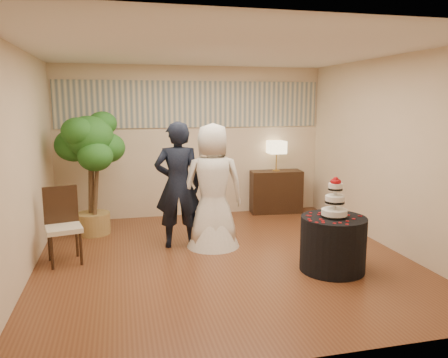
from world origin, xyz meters
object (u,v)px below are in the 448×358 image
object	(u,v)px
bride	(213,186)
side_chair	(64,226)
console	(276,191)
groom	(178,185)
wedding_cake	(335,197)
ficus_tree	(91,173)
table_lamp	(276,156)
cake_table	(333,244)

from	to	relation	value
bride	side_chair	world-z (taller)	bride
console	side_chair	size ratio (longest dim) A/B	0.97
groom	wedding_cake	world-z (taller)	groom
ficus_tree	console	bearing A→B (deg)	10.94
table_lamp	groom	bearing A→B (deg)	-142.68
cake_table	ficus_tree	xyz separation A→B (m)	(-3.08, 2.37, 0.67)
groom	side_chair	size ratio (longest dim) A/B	1.83
console	ficus_tree	xyz separation A→B (m)	(-3.42, -0.66, 0.61)
cake_table	side_chair	xyz separation A→B (m)	(-3.38, 1.08, 0.16)
groom	ficus_tree	xyz separation A→B (m)	(-1.28, 0.97, 0.08)
table_lamp	ficus_tree	size ratio (longest dim) A/B	0.28
wedding_cake	console	xyz separation A→B (m)	(0.34, 3.03, -0.55)
table_lamp	ficus_tree	xyz separation A→B (m)	(-3.42, -0.66, -0.10)
console	side_chair	bearing A→B (deg)	-147.13
wedding_cake	bride	bearing A→B (deg)	134.95
wedding_cake	console	bearing A→B (deg)	83.65
wedding_cake	side_chair	size ratio (longest dim) A/B	0.51
bride	cake_table	distance (m)	1.92
ficus_tree	groom	bearing A→B (deg)	-36.98
console	groom	bearing A→B (deg)	-137.50
cake_table	table_lamp	bearing A→B (deg)	83.65
wedding_cake	ficus_tree	bearing A→B (deg)	142.42
bride	table_lamp	world-z (taller)	bride
wedding_cake	side_chair	distance (m)	3.58
cake_table	console	size ratio (longest dim) A/B	0.84
groom	cake_table	bearing A→B (deg)	149.22
wedding_cake	table_lamp	bearing A→B (deg)	83.65
groom	cake_table	size ratio (longest dim) A/B	2.26
table_lamp	side_chair	bearing A→B (deg)	-152.31
table_lamp	bride	bearing A→B (deg)	-133.25
groom	ficus_tree	distance (m)	1.61
table_lamp	side_chair	distance (m)	4.24
side_chair	ficus_tree	bearing A→B (deg)	64.06
bride	ficus_tree	bearing A→B (deg)	-27.94
wedding_cake	side_chair	xyz separation A→B (m)	(-3.38, 1.08, -0.45)
wedding_cake	table_lamp	xyz separation A→B (m)	(0.34, 3.03, 0.15)
console	cake_table	bearing A→B (deg)	-91.17
wedding_cake	table_lamp	world-z (taller)	table_lamp
bride	console	size ratio (longest dim) A/B	1.87
wedding_cake	ficus_tree	size ratio (longest dim) A/B	0.26
wedding_cake	groom	bearing A→B (deg)	141.99
bride	ficus_tree	world-z (taller)	ficus_tree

